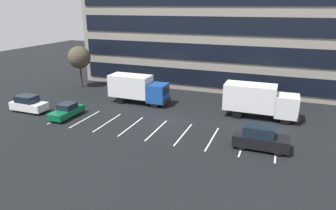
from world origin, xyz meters
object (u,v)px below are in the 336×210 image
suv_white (28,104)px  sedan_forest (67,111)px  box_truck_white (259,100)px  box_truck_blue (137,88)px  bare_tree (79,57)px  suv_black (260,138)px

suv_white → sedan_forest: bearing=1.3°
box_truck_white → sedan_forest: (-19.59, -7.43, -1.34)m
box_truck_blue → box_truck_white: 14.58m
box_truck_white → bare_tree: 26.35m
box_truck_white → sedan_forest: size_ratio=1.86×
box_truck_white → suv_black: box_truck_white is taller
suv_black → sedan_forest: 20.47m
box_truck_white → suv_white: box_truck_white is taller
box_truck_white → suv_black: (0.88, -7.78, -1.05)m
box_truck_blue → sedan_forest: (-5.01, -7.34, -1.25)m
box_truck_blue → suv_black: (15.46, -7.69, -0.96)m
box_truck_blue → bare_tree: bare_tree is taller
suv_white → box_truck_white: bearing=16.9°
box_truck_white → bare_tree: bearing=171.6°
suv_black → bare_tree: (-26.84, 11.63, 3.45)m
suv_white → bare_tree: 11.98m
bare_tree → suv_black: bearing=-23.4°
box_truck_blue → suv_white: bearing=-144.1°
box_truck_blue → suv_black: size_ratio=1.63×
suv_black → box_truck_blue: bearing=153.5°
sedan_forest → bare_tree: (-6.37, 11.27, 3.74)m
box_truck_blue → sedan_forest: box_truck_blue is taller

